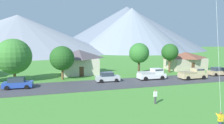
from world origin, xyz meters
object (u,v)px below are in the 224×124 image
(tree_left_of_center, at_px, (170,52))
(tree_near_right, at_px, (62,58))
(parked_car_tan_east_end, at_px, (218,72))
(parked_car_blue_west_end, at_px, (18,83))
(house_leftmost, at_px, (79,61))
(watcher_person, at_px, (155,96))
(tree_near_left, at_px, (139,53))
(parked_car_silver_mid_east, at_px, (107,77))
(tree_right_of_center, at_px, (14,56))
(pickup_truck_white_east_side, at_px, (152,74))
(house_right_center, at_px, (185,60))
(pickup_truck_sand_west_side, at_px, (193,74))

(tree_left_of_center, relative_size, tree_near_right, 1.05)
(parked_car_tan_east_end, bearing_deg, parked_car_blue_west_end, -179.39)
(house_leftmost, height_order, parked_car_tan_east_end, house_leftmost)
(tree_near_right, height_order, watcher_person, tree_near_right)
(tree_near_left, bearing_deg, tree_left_of_center, 8.31)
(tree_near_right, bearing_deg, parked_car_tan_east_end, -9.31)
(tree_left_of_center, bearing_deg, house_leftmost, 168.20)
(tree_left_of_center, height_order, parked_car_silver_mid_east, tree_left_of_center)
(tree_left_of_center, distance_m, watcher_person, 24.68)
(house_leftmost, bearing_deg, parked_car_blue_west_end, -133.73)
(house_leftmost, height_order, tree_near_right, tree_near_right)
(tree_right_of_center, bearing_deg, tree_left_of_center, 2.18)
(house_leftmost, relative_size, watcher_person, 4.93)
(watcher_person, bearing_deg, tree_right_of_center, 134.03)
(pickup_truck_white_east_side, bearing_deg, parked_car_tan_east_end, -0.48)
(house_right_center, xyz_separation_m, pickup_truck_sand_west_side, (-6.96, -11.64, -1.24))
(house_right_center, relative_size, pickup_truck_sand_west_side, 1.86)
(watcher_person, bearing_deg, house_right_center, 47.11)
(house_leftmost, height_order, parked_car_silver_mid_east, house_leftmost)
(tree_near_left, bearing_deg, house_right_center, 16.50)
(tree_near_left, xyz_separation_m, tree_left_of_center, (8.21, 1.20, -0.01))
(tree_left_of_center, xyz_separation_m, tree_right_of_center, (-32.27, -1.23, -0.12))
(tree_near_left, xyz_separation_m, parked_car_blue_west_end, (-22.70, -5.88, -3.83))
(house_leftmost, relative_size, parked_car_silver_mid_east, 1.95)
(parked_car_blue_west_end, bearing_deg, watcher_person, -37.36)
(tree_near_right, xyz_separation_m, parked_car_silver_mid_east, (7.50, -4.61, -3.16))
(house_leftmost, bearing_deg, pickup_truck_white_east_side, -41.38)
(house_right_center, bearing_deg, house_leftmost, 177.88)
(parked_car_blue_west_end, bearing_deg, house_right_center, 15.30)
(tree_right_of_center, xyz_separation_m, pickup_truck_white_east_side, (24.35, -5.31, -3.50))
(tree_right_of_center, distance_m, parked_car_blue_west_end, 7.05)
(parked_car_blue_west_end, xyz_separation_m, pickup_truck_white_east_side, (22.99, 0.54, 0.19))
(tree_near_left, distance_m, parked_car_tan_east_end, 16.90)
(tree_near_left, height_order, tree_right_of_center, tree_right_of_center)
(tree_near_left, relative_size, parked_car_tan_east_end, 1.60)
(tree_near_left, bearing_deg, pickup_truck_white_east_side, -86.94)
(pickup_truck_white_east_side, bearing_deg, pickup_truck_sand_west_side, -13.84)
(house_leftmost, bearing_deg, tree_right_of_center, -155.90)
(tree_right_of_center, height_order, parked_car_tan_east_end, tree_right_of_center)
(tree_near_right, distance_m, pickup_truck_sand_west_side, 24.91)
(tree_near_right, xyz_separation_m, pickup_truck_white_east_side, (16.10, -5.01, -2.97))
(house_leftmost, relative_size, parked_car_tan_east_end, 1.94)
(tree_near_left, distance_m, pickup_truck_white_east_side, 6.47)
(parked_car_silver_mid_east, relative_size, watcher_person, 2.53)
(tree_left_of_center, relative_size, tree_right_of_center, 0.87)
(tree_near_left, xyz_separation_m, tree_near_right, (-15.81, -0.33, -0.66))
(watcher_person, bearing_deg, tree_left_of_center, 53.48)
(tree_left_of_center, bearing_deg, house_right_center, 25.67)
(tree_left_of_center, distance_m, tree_near_right, 24.08)
(house_right_center, xyz_separation_m, parked_car_tan_east_end, (0.64, -9.88, -1.43))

